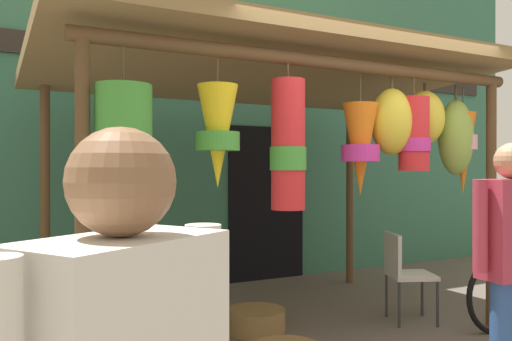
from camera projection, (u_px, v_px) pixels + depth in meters
The scene contains 6 objects.
shop_facade at pixel (219, 107), 6.68m from camera, with size 10.20×0.29×4.48m.
market_stall_canopy at pixel (283, 93), 4.64m from camera, with size 4.12×2.59×2.52m.
display_table at pixel (129, 270), 3.99m from camera, with size 1.20×0.64×0.77m.
flower_heap_on_table at pixel (119, 250), 3.93m from camera, with size 0.62×0.44×0.15m.
folding_chair at pixel (403, 269), 4.95m from camera, with size 0.53×0.53×0.84m.
wicker_basket_spare at pixel (256, 320), 4.66m from camera, with size 0.52×0.52×0.20m, color olive.
Camera 1 is at (-2.68, -3.34, 1.45)m, focal length 36.74 mm.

